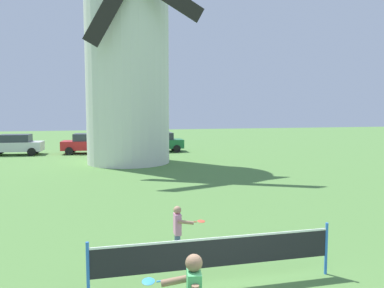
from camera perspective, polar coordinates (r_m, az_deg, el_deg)
name	(u,v)px	position (r m, az deg, el deg)	size (l,w,h in m)	color
windmill	(127,43)	(25.01, -9.78, 14.84)	(8.46, 6.00, 15.29)	silver
tennis_net	(216,253)	(7.62, 3.70, -16.08)	(4.88, 0.06, 1.10)	blue
player_far	(178,228)	(9.00, -2.06, -12.62)	(0.71, 0.49, 1.22)	slate
parked_car_silver	(15,144)	(31.66, -25.14, -0.04)	(3.98, 2.05, 1.56)	silver
parked_car_red	(89,143)	(30.73, -15.24, 0.13)	(4.31, 2.19, 1.56)	red
parked_car_green	(159,142)	(30.93, -4.99, 0.32)	(3.88, 1.92, 1.56)	#1E6638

